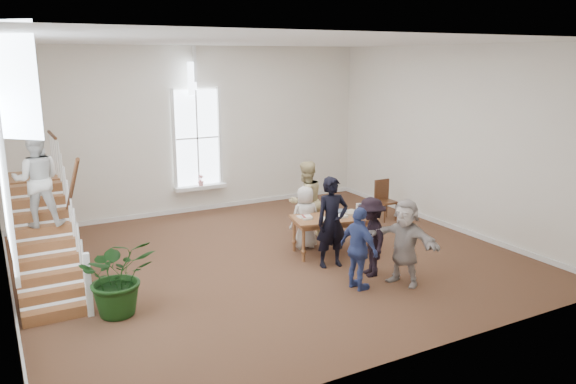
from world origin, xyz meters
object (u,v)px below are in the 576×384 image
police_officer (332,222)px  floor_plant (118,276)px  library_table (333,220)px  woman_cluster_a (359,249)px  person_yellow (306,201)px  elderly_woman (305,217)px  woman_cluster_c (405,242)px  woman_cluster_b (371,237)px  side_chair (384,197)px

police_officer → floor_plant: 4.33m
library_table → woman_cluster_a: woman_cluster_a is taller
police_officer → person_yellow: (0.40, 1.75, 0.00)m
person_yellow → library_table: bearing=84.4°
elderly_woman → woman_cluster_a: (-0.30, -2.48, 0.07)m
police_officer → woman_cluster_c: police_officer is taller
police_officer → elderly_woman: 1.27m
woman_cluster_b → woman_cluster_c: 0.72m
library_table → floor_plant: (-4.77, -0.84, -0.06)m
police_officer → floor_plant: size_ratio=1.38×
person_yellow → woman_cluster_b: bearing=81.5°
person_yellow → woman_cluster_a: size_ratio=1.20×
person_yellow → woman_cluster_a: 3.04m
police_officer → woman_cluster_c: bearing=-56.7°
library_table → person_yellow: (-0.05, 1.09, 0.20)m
elderly_woman → woman_cluster_c: 2.75m
woman_cluster_c → floor_plant: (-5.02, 1.24, -0.15)m
police_officer → side_chair: police_officer is taller
person_yellow → side_chair: person_yellow is taller
library_table → police_officer: bearing=-112.2°
police_officer → person_yellow: 1.80m
police_officer → elderly_woman: bearing=92.7°
library_table → woman_cluster_b: (-0.06, -1.43, 0.05)m
woman_cluster_a → library_table: bearing=-27.2°
side_chair → woman_cluster_b: bearing=-132.4°
woman_cluster_c → woman_cluster_a: bearing=-124.4°
woman_cluster_a → woman_cluster_c: 0.92m
woman_cluster_a → woman_cluster_c: size_ratio=0.95×
person_yellow → side_chair: (2.68, 0.48, -0.34)m
woman_cluster_b → side_chair: (2.68, 3.00, -0.19)m
person_yellow → woman_cluster_a: person_yellow is taller
police_officer → person_yellow: bearing=84.4°
woman_cluster_a → side_chair: woman_cluster_a is taller
police_officer → woman_cluster_a: size_ratio=1.20×
police_officer → woman_cluster_a: police_officer is taller
elderly_woman → woman_cluster_b: 2.05m
woman_cluster_a → elderly_woman: bearing=-14.9°
elderly_woman → floor_plant: elderly_woman is taller
elderly_woman → side_chair: 3.14m
elderly_woman → library_table: bearing=125.5°
floor_plant → person_yellow: bearing=22.3°
woman_cluster_b → woman_cluster_c: woman_cluster_c is taller
elderly_woman → woman_cluster_c: woman_cluster_c is taller
library_table → police_officer: 0.82m
woman_cluster_c → side_chair: woman_cluster_c is taller
elderly_woman → floor_plant: 4.65m
floor_plant → side_chair: (7.40, 2.41, -0.08)m
library_table → elderly_woman: 0.69m
woman_cluster_a → woman_cluster_b: size_ratio=0.99×
side_chair → police_officer: bearing=-144.8°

